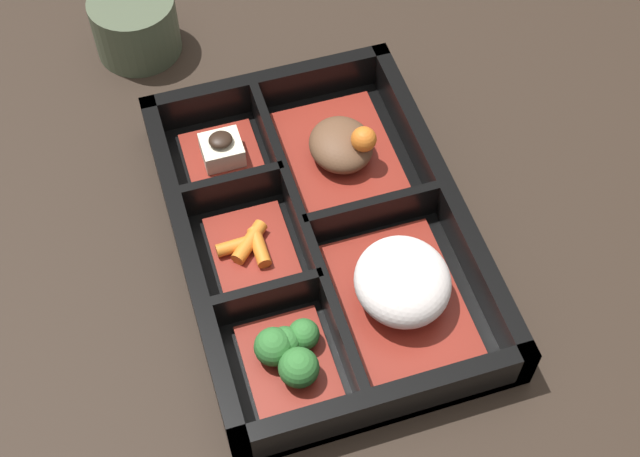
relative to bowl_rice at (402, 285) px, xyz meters
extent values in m
plane|color=black|center=(-0.08, -0.04, -0.04)|extent=(3.00, 3.00, 0.00)
cube|color=black|center=(-0.08, -0.04, -0.03)|extent=(0.34, 0.23, 0.01)
cube|color=black|center=(-0.08, -0.15, -0.01)|extent=(0.34, 0.01, 0.05)
cube|color=black|center=(-0.08, 0.07, -0.01)|extent=(0.34, 0.01, 0.05)
cube|color=black|center=(-0.24, -0.04, -0.01)|extent=(0.01, 0.23, 0.05)
cube|color=black|center=(0.09, -0.04, -0.01)|extent=(0.01, 0.23, 0.05)
cube|color=black|center=(-0.08, -0.06, -0.01)|extent=(0.31, 0.01, 0.05)
cube|color=black|center=(-0.13, -0.10, -0.01)|extent=(0.01, 0.09, 0.05)
cube|color=black|center=(-0.02, -0.10, -0.01)|extent=(0.01, 0.09, 0.05)
cube|color=black|center=(-0.08, 0.00, -0.01)|extent=(0.01, 0.12, 0.05)
cube|color=maroon|center=(-0.15, 0.00, -0.02)|extent=(0.13, 0.09, 0.01)
ellipsoid|color=brown|center=(-0.15, 0.00, -0.01)|extent=(0.06, 0.06, 0.03)
sphere|color=#D1661E|center=(-0.14, 0.02, 0.01)|extent=(0.02, 0.02, 0.02)
cube|color=maroon|center=(0.00, 0.00, -0.02)|extent=(0.13, 0.09, 0.01)
ellipsoid|color=silver|center=(0.00, 0.00, 0.00)|extent=(0.08, 0.08, 0.05)
cube|color=maroon|center=(-0.18, -0.10, -0.02)|extent=(0.07, 0.07, 0.01)
cube|color=beige|center=(-0.18, -0.10, -0.01)|extent=(0.03, 0.04, 0.02)
ellipsoid|color=black|center=(-0.18, -0.10, 0.00)|extent=(0.02, 0.02, 0.01)
cube|color=maroon|center=(-0.08, -0.10, -0.02)|extent=(0.09, 0.07, 0.01)
cylinder|color=orange|center=(-0.08, -0.10, -0.01)|extent=(0.04, 0.01, 0.01)
cylinder|color=orange|center=(-0.08, -0.11, -0.01)|extent=(0.01, 0.04, 0.01)
cylinder|color=orange|center=(-0.08, -0.10, -0.01)|extent=(0.04, 0.04, 0.01)
cube|color=maroon|center=(0.03, -0.10, -0.02)|extent=(0.08, 0.07, 0.01)
sphere|color=#2D6B2D|center=(0.01, -0.08, -0.01)|extent=(0.02, 0.02, 0.02)
sphere|color=#2D6B2D|center=(0.02, -0.11, -0.01)|extent=(0.03, 0.03, 0.03)
sphere|color=#2D6B2D|center=(0.04, -0.10, 0.00)|extent=(0.03, 0.03, 0.03)
sphere|color=#2D6B2D|center=(0.02, -0.10, -0.01)|extent=(0.03, 0.03, 0.03)
cylinder|color=#424C38|center=(-0.35, -0.14, 0.00)|extent=(0.08, 0.08, 0.06)
cylinder|color=#597A38|center=(-0.35, -0.14, 0.02)|extent=(0.07, 0.07, 0.01)
camera|label=1|loc=(0.32, -0.17, 0.59)|focal=50.00mm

